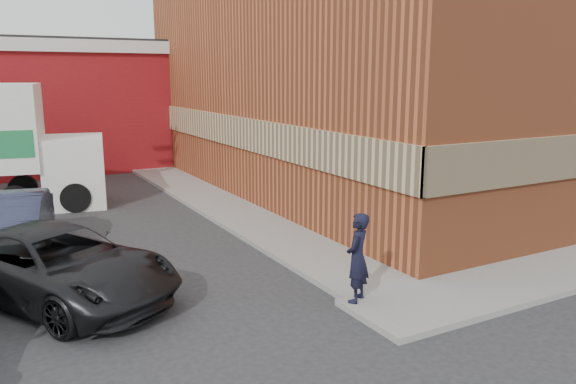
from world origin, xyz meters
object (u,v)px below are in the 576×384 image
brick_building (404,60)px  suv_a (57,265)px  man (357,258)px  sedan (11,226)px

brick_building → suv_a: brick_building is taller
man → sedan: (-5.27, 6.32, -0.23)m
suv_a → brick_building: bearing=-5.0°
brick_building → sedan: bearing=-168.2°
man → sedan: man is taller
man → brick_building: bearing=-169.3°
brick_building → suv_a: bearing=-154.7°
brick_building → suv_a: (-13.36, -6.31, -4.00)m
brick_building → man: 13.23m
brick_building → man: size_ratio=11.19×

